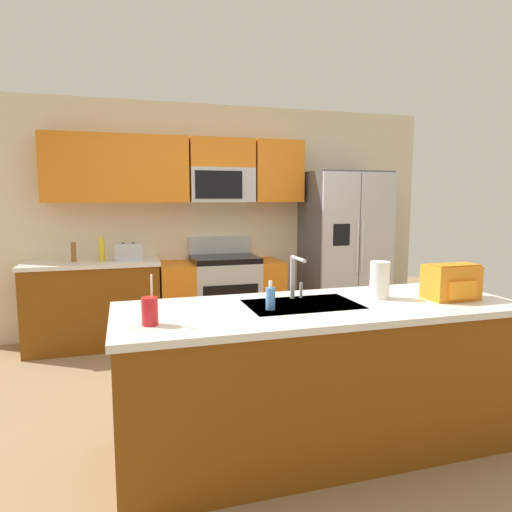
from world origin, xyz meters
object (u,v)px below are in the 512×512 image
at_px(pepper_mill, 74,252).
at_px(backpack, 452,281).
at_px(toaster, 129,252).
at_px(paper_towel_roll, 380,280).
at_px(soap_dispenser, 270,298).
at_px(bottle_yellow, 102,250).
at_px(drink_cup_red, 150,311).
at_px(sink_faucet, 295,273).
at_px(refrigerator, 344,251).
at_px(range_oven, 222,296).

distance_m(pepper_mill, backpack, 3.55).
relative_size(toaster, paper_towel_roll, 1.17).
xyz_separation_m(soap_dispenser, paper_towel_roll, (0.77, 0.09, 0.05)).
relative_size(bottle_yellow, drink_cup_red, 0.91).
distance_m(paper_towel_roll, backpack, 0.45).
relative_size(bottle_yellow, paper_towel_roll, 1.00).
relative_size(sink_faucet, paper_towel_roll, 1.17).
height_order(sink_faucet, paper_towel_roll, sink_faucet).
bearing_deg(backpack, sink_faucet, 163.54).
bearing_deg(paper_towel_roll, pepper_mill, 131.18).
distance_m(refrigerator, pepper_mill, 3.01).
bearing_deg(soap_dispenser, toaster, 107.59).
height_order(refrigerator, sink_faucet, refrigerator).
distance_m(bottle_yellow, sink_faucet, 2.54).
distance_m(toaster, soap_dispenser, 2.52).
height_order(range_oven, bottle_yellow, bottle_yellow).
height_order(soap_dispenser, backpack, backpack).
height_order(refrigerator, bottle_yellow, refrigerator).
bearing_deg(sink_faucet, range_oven, 90.16).
bearing_deg(drink_cup_red, backpack, 1.98).
bearing_deg(soap_dispenser, sink_faucet, 42.66).
xyz_separation_m(toaster, pepper_mill, (-0.54, 0.05, 0.01)).
relative_size(range_oven, refrigerator, 0.74).
xyz_separation_m(refrigerator, sink_faucet, (-1.47, -2.17, 0.14)).
distance_m(drink_cup_red, soap_dispenser, 0.70).
relative_size(pepper_mill, sink_faucet, 0.71).
relative_size(pepper_mill, soap_dispenser, 1.18).
height_order(pepper_mill, backpack, backpack).
distance_m(pepper_mill, paper_towel_roll, 3.15).
bearing_deg(paper_towel_roll, bottle_yellow, 127.60).
bearing_deg(paper_towel_roll, drink_cup_red, -171.48).
bearing_deg(paper_towel_roll, soap_dispenser, -173.56).
bearing_deg(refrigerator, drink_cup_red, -133.57).
relative_size(toaster, soap_dispenser, 1.65).
bearing_deg(sink_faucet, soap_dispenser, -137.34).
relative_size(refrigerator, paper_towel_roll, 7.71).
bearing_deg(backpack, range_oven, 110.97).
xyz_separation_m(bottle_yellow, backpack, (2.23, -2.49, -0.00)).
relative_size(pepper_mill, paper_towel_roll, 0.84).
distance_m(drink_cup_red, backpack, 1.89).
relative_size(range_oven, bottle_yellow, 5.64).
bearing_deg(backpack, soap_dispenser, 176.83).
relative_size(range_oven, paper_towel_roll, 5.67).
height_order(toaster, backpack, backpack).
distance_m(bottle_yellow, soap_dispenser, 2.63).
bearing_deg(bottle_yellow, paper_towel_roll, -52.40).
bearing_deg(paper_towel_roll, backpack, -19.73).
bearing_deg(refrigerator, paper_towel_roll, -112.10).
bearing_deg(refrigerator, pepper_mill, 178.68).
relative_size(toaster, sink_faucet, 0.99).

